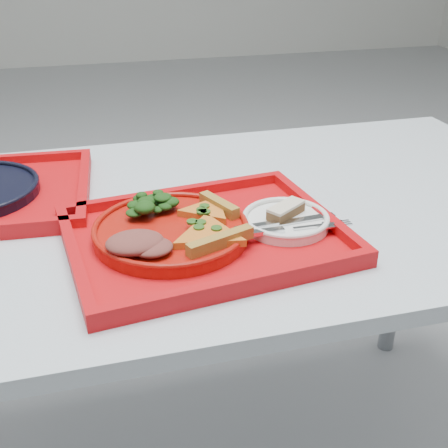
# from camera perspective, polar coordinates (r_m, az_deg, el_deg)

# --- Properties ---
(table) EXTENTS (1.60, 0.80, 0.75)m
(table) POSITION_cam_1_polar(r_m,az_deg,el_deg) (1.10, -4.33, -1.92)
(table) COLOR #AFBCC4
(table) RESTS_ON ground
(tray_main) EXTENTS (0.49, 0.40, 0.01)m
(tray_main) POSITION_cam_1_polar(r_m,az_deg,el_deg) (0.95, -1.99, -1.53)
(tray_main) COLOR #B7090E
(tray_main) RESTS_ON table
(dinner_plate) EXTENTS (0.26, 0.26, 0.02)m
(dinner_plate) POSITION_cam_1_polar(r_m,az_deg,el_deg) (0.94, -5.40, -0.86)
(dinner_plate) COLOR #A2130A
(dinner_plate) RESTS_ON tray_main
(side_plate) EXTENTS (0.15, 0.15, 0.01)m
(side_plate) POSITION_cam_1_polar(r_m,az_deg,el_deg) (0.98, 6.27, 0.19)
(side_plate) COLOR white
(side_plate) RESTS_ON tray_main
(pizza_slice_a) EXTENTS (0.15, 0.17, 0.02)m
(pizza_slice_a) POSITION_cam_1_polar(r_m,az_deg,el_deg) (0.90, -1.58, -0.87)
(pizza_slice_a) COLOR orange
(pizza_slice_a) RESTS_ON dinner_plate
(pizza_slice_b) EXTENTS (0.13, 0.13, 0.02)m
(pizza_slice_b) POSITION_cam_1_polar(r_m,az_deg,el_deg) (0.98, -1.72, 1.52)
(pizza_slice_b) COLOR orange
(pizza_slice_b) RESTS_ON dinner_plate
(salad_heap) EXTENTS (0.08, 0.08, 0.04)m
(salad_heap) POSITION_cam_1_polar(r_m,az_deg,el_deg) (0.99, -7.42, 2.49)
(salad_heap) COLOR black
(salad_heap) RESTS_ON dinner_plate
(meat_portion) EXTENTS (0.09, 0.07, 0.03)m
(meat_portion) POSITION_cam_1_polar(r_m,az_deg,el_deg) (0.88, -9.05, -1.87)
(meat_portion) COLOR brown
(meat_portion) RESTS_ON dinner_plate
(dessert_bar) EXTENTS (0.08, 0.07, 0.02)m
(dessert_bar) POSITION_cam_1_polar(r_m,az_deg,el_deg) (0.99, 6.31, 1.42)
(dessert_bar) COLOR #4A2A18
(dessert_bar) RESTS_ON side_plate
(knife) EXTENTS (0.19, 0.03, 0.01)m
(knife) POSITION_cam_1_polar(r_m,az_deg,el_deg) (0.96, 6.29, 0.24)
(knife) COLOR silver
(knife) RESTS_ON side_plate
(fork) EXTENTS (0.19, 0.02, 0.01)m
(fork) POSITION_cam_1_polar(r_m,az_deg,el_deg) (0.94, 6.95, -0.46)
(fork) COLOR silver
(fork) RESTS_ON side_plate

